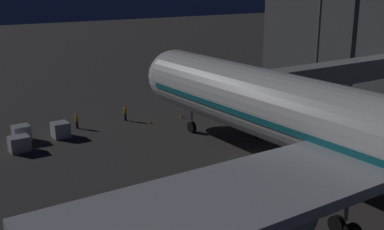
{
  "coord_description": "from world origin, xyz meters",
  "views": [
    {
      "loc": [
        28.09,
        30.58,
        16.17
      ],
      "look_at": [
        3.0,
        -6.64,
        3.5
      ],
      "focal_mm": 44.61,
      "sensor_mm": 36.0,
      "label": 1
    }
  ],
  "objects": [
    {
      "name": "baggage_container_far_row",
      "position": [
        12.6,
        -17.6,
        0.81
      ],
      "size": [
        1.68,
        1.75,
        1.62
      ],
      "primitive_type": "cube",
      "color": "#B7BABF",
      "rests_on": "ground_plane"
    },
    {
      "name": "baggage_container_mid_row",
      "position": [
        17.45,
        -15.58,
        0.75
      ],
      "size": [
        1.89,
        1.66,
        1.5
      ],
      "primitive_type": "cube",
      "color": "#B7BABF",
      "rests_on": "ground_plane"
    },
    {
      "name": "traffic_cone_nose_starboard",
      "position": [
        2.2,
        -16.64,
        0.28
      ],
      "size": [
        0.36,
        0.36,
        0.55
      ],
      "primitive_type": "cone",
      "color": "orange",
      "rests_on": "ground_plane"
    },
    {
      "name": "ground_crew_under_port_wing",
      "position": [
        4.04,
        -19.37,
        1.02
      ],
      "size": [
        0.4,
        0.4,
        1.84
      ],
      "color": "black",
      "rests_on": "ground_plane"
    },
    {
      "name": "jet_bridge",
      "position": [
        -13.43,
        -5.49,
        5.71
      ],
      "size": [
        25.39,
        3.4,
        7.24
      ],
      "color": "#9E9E99",
      "rests_on": "ground_plane"
    },
    {
      "name": "baggage_container_near_belt",
      "position": [
        16.41,
        -18.62,
        0.83
      ],
      "size": [
        1.67,
        1.65,
        1.67
      ],
      "primitive_type": "cube",
      "color": "#B7BABF",
      "rests_on": "ground_plane"
    },
    {
      "name": "apron_floodlight_mast",
      "position": [
        -25.5,
        -16.39,
        11.73
      ],
      "size": [
        2.9,
        0.5,
        20.5
      ],
      "color": "#59595E",
      "rests_on": "ground_plane"
    },
    {
      "name": "ground_plane",
      "position": [
        0.0,
        0.0,
        0.0
      ],
      "size": [
        320.0,
        320.0,
        0.0
      ],
      "primitive_type": "plane",
      "color": "#383533"
    },
    {
      "name": "ground_crew_near_nose_gear",
      "position": [
        10.0,
        -19.62,
        0.96
      ],
      "size": [
        0.4,
        0.4,
        1.74
      ],
      "color": "black",
      "rests_on": "ground_plane"
    },
    {
      "name": "traffic_cone_nose_port",
      "position": [
        -2.2,
        -16.64,
        0.28
      ],
      "size": [
        0.36,
        0.36,
        0.55
      ],
      "primitive_type": "cone",
      "color": "orange",
      "rests_on": "ground_plane"
    },
    {
      "name": "airliner_at_gate",
      "position": [
        0.0,
        11.03,
        5.6
      ],
      "size": [
        48.12,
        57.9,
        18.07
      ],
      "color": "silver",
      "rests_on": "ground_plane"
    }
  ]
}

